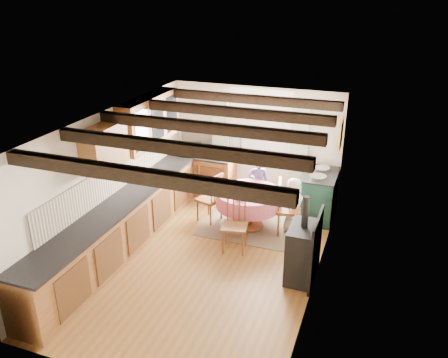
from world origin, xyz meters
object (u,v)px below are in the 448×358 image
at_px(child_right, 293,205).
at_px(cup, 255,192).
at_px(chair_right, 289,207).
at_px(aga_range, 318,195).
at_px(chair_near, 235,225).
at_px(child_far, 258,184).
at_px(cast_iron_stove, 303,238).
at_px(chair_left, 209,197).
at_px(dining_table, 248,209).

height_order(child_right, cup, child_right).
xyz_separation_m(chair_right, aga_range, (0.40, 0.84, -0.05)).
xyz_separation_m(chair_near, child_right, (0.79, 1.04, 0.03)).
bearing_deg(child_far, cast_iron_stove, 110.37).
height_order(chair_near, cup, chair_near).
bearing_deg(child_far, cup, 89.76).
height_order(chair_near, aga_range, chair_near).
xyz_separation_m(chair_left, child_right, (1.61, 0.15, 0.03)).
bearing_deg(dining_table, chair_near, -88.77).
xyz_separation_m(aga_range, cast_iron_stove, (0.11, -2.18, 0.24)).
bearing_deg(dining_table, child_far, 91.81).
bearing_deg(chair_right, chair_near, 128.52).
bearing_deg(chair_near, chair_right, 42.04).
relative_size(chair_near, chair_right, 0.95).
bearing_deg(chair_right, aga_range, -38.21).
height_order(aga_range, cup, aga_range).
relative_size(chair_left, child_far, 0.85).
relative_size(chair_near, cast_iron_stove, 0.70).
bearing_deg(dining_table, aga_range, 36.96).
distance_m(child_right, cup, 0.76).
relative_size(dining_table, aga_range, 1.20).
height_order(chair_near, chair_right, chair_right).
bearing_deg(dining_table, chair_right, 2.46).
height_order(chair_right, aga_range, chair_right).
bearing_deg(chair_right, dining_table, 79.94).
bearing_deg(cast_iron_stove, cup, 132.84).
distance_m(chair_near, child_right, 1.31).
height_order(chair_right, cast_iron_stove, cast_iron_stove).
xyz_separation_m(cast_iron_stove, cup, (-1.12, 1.21, 0.08)).
xyz_separation_m(dining_table, child_right, (0.81, 0.16, 0.16)).
bearing_deg(aga_range, cast_iron_stove, -87.11).
height_order(chair_left, child_right, child_right).
bearing_deg(chair_right, cast_iron_stove, -171.44).
bearing_deg(aga_range, child_right, -115.87).
xyz_separation_m(child_far, child_right, (0.84, -0.57, -0.06)).
distance_m(cast_iron_stove, cup, 1.65).
relative_size(cast_iron_stove, child_far, 1.22).
bearing_deg(child_right, chair_near, 148.44).
height_order(chair_right, child_right, child_right).
height_order(cast_iron_stove, child_far, cast_iron_stove).
xyz_separation_m(dining_table, cup, (0.15, -0.09, 0.42)).
distance_m(chair_right, child_far, 1.04).
bearing_deg(cup, chair_near, -99.49).
height_order(dining_table, aga_range, aga_range).
xyz_separation_m(chair_left, aga_range, (1.96, 0.87, -0.02)).
bearing_deg(cast_iron_stove, child_far, 122.55).
bearing_deg(chair_left, cup, 100.61).
distance_m(chair_near, cup, 0.85).
bearing_deg(aga_range, child_far, -172.79).
bearing_deg(child_right, child_far, 61.82).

